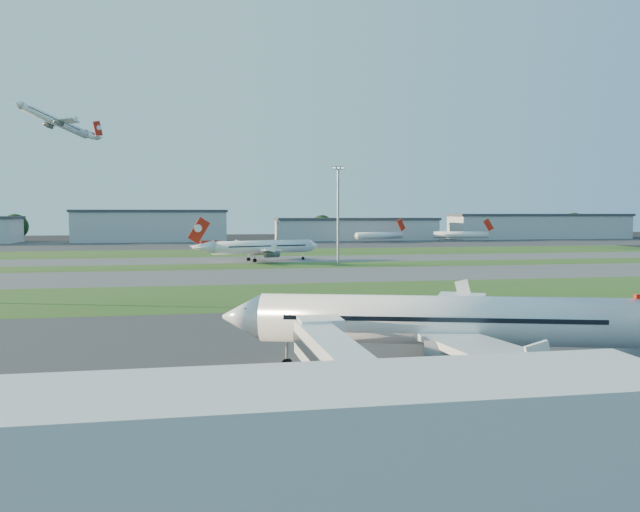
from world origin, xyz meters
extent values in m
plane|color=black|center=(0.00, 0.00, 0.00)|extent=(700.00, 700.00, 0.00)
cube|color=#333335|center=(0.00, 0.00, 0.01)|extent=(300.00, 70.00, 0.01)
cube|color=#2F501A|center=(0.00, 52.00, 0.01)|extent=(300.00, 34.00, 0.01)
cube|color=#515154|center=(0.00, 85.00, 0.01)|extent=(300.00, 32.00, 0.01)
cube|color=#2F501A|center=(0.00, 110.00, 0.01)|extent=(300.00, 18.00, 0.01)
cube|color=#515154|center=(0.00, 132.00, 0.01)|extent=(300.00, 26.00, 0.01)
cube|color=#2F501A|center=(0.00, 165.00, 0.01)|extent=(300.00, 40.00, 0.01)
cube|color=#333335|center=(0.00, 225.00, 0.01)|extent=(400.00, 80.00, 0.01)
cube|color=gold|center=(5.00, 0.00, 0.00)|extent=(0.25, 60.00, 0.02)
cube|color=silver|center=(-14.00, -30.00, 4.00)|extent=(26.00, 6.00, 8.00)
cube|color=#B40A1E|center=(-14.00, -27.10, 5.50)|extent=(10.00, 0.30, 2.20)
cube|color=black|center=(-14.00, -27.10, 2.00)|extent=(24.00, 0.25, 3.00)
cylinder|color=silver|center=(-10.00, -26.00, 4.20)|extent=(4.00, 4.00, 4.00)
cube|color=white|center=(-9.80, -14.00, 4.00)|extent=(3.44, 24.08, 2.60)
cube|color=black|center=(-9.80, -14.00, 4.00)|extent=(3.59, 24.08, 0.80)
cube|color=white|center=(-9.50, -2.60, 4.00)|extent=(3.40, 3.00, 3.00)
cylinder|color=gray|center=(-9.50, -4.50, 1.60)|extent=(0.70, 0.70, 3.20)
cube|color=black|center=(-9.50, -4.50, 0.35)|extent=(2.20, 1.20, 0.70)
cylinder|color=white|center=(2.36, -0.89, 4.64)|extent=(33.08, 12.96, 4.20)
cube|color=white|center=(1.05, -9.71, 4.09)|extent=(5.43, 16.71, 1.71)
cube|color=white|center=(5.81, 7.33, 4.09)|extent=(12.52, 16.88, 1.71)
cylinder|color=slate|center=(0.11, -6.92, 2.87)|extent=(5.16, 3.70, 2.54)
cylinder|color=slate|center=(3.56, 5.43, 2.87)|extent=(5.16, 3.70, 2.54)
cylinder|color=white|center=(-3.12, 126.20, 4.08)|extent=(29.01, 11.72, 3.69)
cube|color=#B71A0B|center=(-20.83, 121.02, 9.03)|extent=(6.14, 2.09, 7.35)
cube|color=white|center=(-6.23, 133.39, 3.59)|extent=(11.13, 14.79, 1.50)
cube|color=white|center=(-1.87, 118.47, 3.59)|extent=(4.95, 14.73, 1.50)
cylinder|color=slate|center=(-4.23, 131.75, 2.53)|extent=(4.54, 3.29, 2.23)
cylinder|color=slate|center=(-1.07, 120.93, 2.53)|extent=(4.54, 3.29, 2.23)
cylinder|color=white|center=(-80.00, 224.27, 51.58)|extent=(24.82, 18.59, 3.51)
cube|color=#B71A0B|center=(-65.54, 234.21, 56.29)|extent=(5.12, 3.66, 6.99)
cube|color=white|center=(-75.05, 218.70, 51.12)|extent=(13.13, 12.29, 1.43)
cube|color=white|center=(-83.43, 230.88, 51.12)|extent=(8.75, 14.43, 1.43)
cylinder|color=slate|center=(-77.34, 219.59, 50.10)|extent=(4.40, 3.95, 2.12)
cylinder|color=slate|center=(-83.42, 228.42, 50.10)|extent=(4.40, 3.95, 2.12)
cylinder|color=white|center=(59.89, 229.27, 3.20)|extent=(25.29, 12.75, 3.20)
cube|color=#B71A0B|center=(71.94, 234.16, 8.00)|extent=(4.91, 2.23, 6.16)
cylinder|color=white|center=(101.02, 231.70, 3.20)|extent=(25.99, 9.45, 3.20)
cube|color=#B71A0B|center=(113.62, 228.53, 8.00)|extent=(5.09, 1.55, 6.16)
cylinder|color=gray|center=(15.00, 108.00, 12.50)|extent=(0.60, 0.60, 25.00)
cube|color=gray|center=(15.00, 108.00, 25.40)|extent=(3.20, 0.50, 0.80)
cube|color=#FFF2CC|center=(15.00, 108.00, 25.40)|extent=(2.80, 0.70, 0.35)
cube|color=#929599|center=(-45.00, 255.00, 7.00)|extent=(70.00, 22.00, 14.00)
cube|color=#383A3F|center=(-45.00, 255.00, 14.60)|extent=(71.40, 23.00, 1.20)
cube|color=#929599|center=(55.00, 255.00, 5.00)|extent=(80.00, 22.00, 10.00)
cube|color=#383A3F|center=(55.00, 255.00, 10.60)|extent=(81.60, 23.00, 1.20)
cube|color=#929599|center=(155.00, 255.00, 6.00)|extent=(95.00, 22.00, 12.00)
cube|color=#383A3F|center=(155.00, 255.00, 12.60)|extent=(96.90, 23.00, 1.20)
cylinder|color=black|center=(-110.00, 270.00, 2.20)|extent=(1.00, 1.00, 4.40)
sphere|color=black|center=(-110.00, 270.00, 7.15)|extent=(12.10, 12.10, 12.10)
cylinder|color=black|center=(-20.00, 266.00, 1.80)|extent=(1.00, 1.00, 3.60)
sphere|color=black|center=(-20.00, 266.00, 5.85)|extent=(9.90, 9.90, 9.90)
cylinder|color=black|center=(40.00, 269.00, 2.10)|extent=(1.00, 1.00, 4.20)
sphere|color=black|center=(40.00, 269.00, 6.83)|extent=(11.55, 11.55, 11.55)
cylinder|color=black|center=(115.00, 267.00, 1.90)|extent=(1.00, 1.00, 3.80)
sphere|color=black|center=(115.00, 267.00, 6.17)|extent=(10.45, 10.45, 10.45)
cylinder|color=black|center=(185.00, 271.00, 2.30)|extent=(1.00, 1.00, 4.60)
sphere|color=black|center=(185.00, 271.00, 7.48)|extent=(12.65, 12.65, 12.65)
camera|label=1|loc=(-18.13, -50.97, 13.88)|focal=35.00mm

